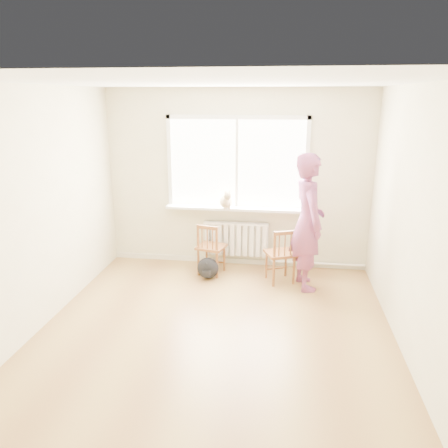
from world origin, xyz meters
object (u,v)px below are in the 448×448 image
(backpack, at_px, (208,268))
(cat, at_px, (226,200))
(chair_left, at_px, (210,249))
(chair_right, at_px, (282,256))
(person, at_px, (308,222))

(backpack, bearing_deg, cat, 66.27)
(chair_left, height_order, backpack, chair_left)
(backpack, bearing_deg, chair_right, 0.15)
(chair_left, distance_m, backpack, 0.29)
(chair_left, distance_m, person, 1.51)
(backpack, bearing_deg, person, -3.20)
(chair_right, height_order, backpack, chair_right)
(person, height_order, cat, person)
(chair_right, distance_m, cat, 1.18)
(person, xyz_separation_m, backpack, (-1.39, 0.08, -0.78))
(person, relative_size, cat, 4.24)
(cat, height_order, backpack, cat)
(chair_right, distance_m, backpack, 1.09)
(cat, bearing_deg, person, -41.16)
(chair_right, xyz_separation_m, cat, (-0.85, 0.47, 0.67))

